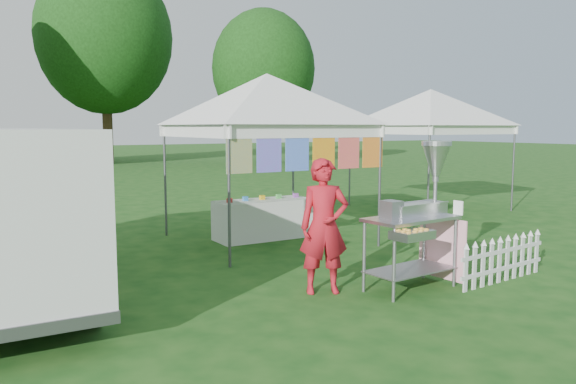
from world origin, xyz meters
TOP-DOWN VIEW (x-y plane):
  - ground at (0.00, 0.00)m, footprint 120.00×120.00m
  - canopy_main at (0.00, 3.49)m, footprint 4.24×4.24m
  - canopy_right at (5.50, 5.00)m, footprint 4.24×4.24m
  - tree_mid at (3.00, 28.00)m, footprint 7.60×7.60m
  - tree_right at (10.00, 22.00)m, footprint 5.60×5.60m
  - donut_cart at (0.27, -0.12)m, footprint 1.34×1.02m
  - vendor at (-0.96, 0.32)m, footprint 0.72×0.61m
  - picket_fence at (1.38, -0.52)m, footprint 1.80×0.19m
  - display_table at (0.04, 3.73)m, footprint 1.80×0.70m

SIDE VIEW (x-z plane):
  - ground at x=0.00m, z-range 0.00..0.00m
  - picket_fence at x=1.38m, z-range 0.01..0.57m
  - display_table at x=0.04m, z-range 0.00..0.72m
  - vendor at x=-0.96m, z-range 0.00..1.68m
  - donut_cart at x=0.27m, z-range 0.17..2.04m
  - canopy_main at x=0.00m, z-range 1.26..4.71m
  - canopy_right at x=5.50m, z-range 1.27..4.72m
  - tree_right at x=10.00m, z-range 0.97..9.39m
  - tree_mid at x=3.00m, z-range 1.38..12.90m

